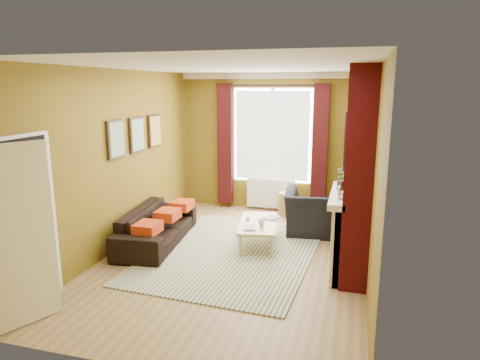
# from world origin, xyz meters

# --- Properties ---
(ground) EXTENTS (5.50, 5.50, 0.00)m
(ground) POSITION_xyz_m (0.00, 0.00, 0.00)
(ground) COLOR olive
(ground) RESTS_ON ground
(room_walls) EXTENTS (3.82, 5.54, 2.83)m
(room_walls) POSITION_xyz_m (0.63, 0.27, 1.38)
(room_walls) COLOR brown
(room_walls) RESTS_ON ground
(striped_rug) EXTENTS (2.60, 3.47, 0.02)m
(striped_rug) POSITION_xyz_m (-0.08, 0.18, 0.01)
(striped_rug) COLOR #374D98
(striped_rug) RESTS_ON ground
(sofa) EXTENTS (0.99, 2.08, 0.59)m
(sofa) POSITION_xyz_m (-1.42, 0.25, 0.29)
(sofa) COLOR black
(sofa) RESTS_ON ground
(armchair) EXTENTS (1.30, 1.17, 0.77)m
(armchair) POSITION_xyz_m (1.11, 1.44, 0.39)
(armchair) COLOR black
(armchair) RESTS_ON ground
(coffee_table) EXTENTS (0.78, 1.26, 0.39)m
(coffee_table) POSITION_xyz_m (0.21, 0.59, 0.35)
(coffee_table) COLOR tan
(coffee_table) RESTS_ON ground
(wicker_stool) EXTENTS (0.37, 0.37, 0.46)m
(wicker_stool) POSITION_xyz_m (0.39, 2.40, 0.23)
(wicker_stool) COLOR #A37646
(wicker_stool) RESTS_ON ground
(floor_lamp) EXTENTS (0.28, 0.28, 1.78)m
(floor_lamp) POSITION_xyz_m (1.55, 2.40, 1.40)
(floor_lamp) COLOR black
(floor_lamp) RESTS_ON ground
(book_a) EXTENTS (0.22, 0.27, 0.02)m
(book_a) POSITION_xyz_m (0.07, 0.23, 0.40)
(book_a) COLOR #999999
(book_a) RESTS_ON coffee_table
(book_b) EXTENTS (0.29, 0.32, 0.02)m
(book_b) POSITION_xyz_m (0.29, 0.90, 0.40)
(book_b) COLOR #999999
(book_b) RESTS_ON coffee_table
(mug) EXTENTS (0.12, 0.12, 0.10)m
(mug) POSITION_xyz_m (0.30, 0.42, 0.44)
(mug) COLOR #999999
(mug) RESTS_ON coffee_table
(tv_remote) EXTENTS (0.08, 0.17, 0.02)m
(tv_remote) POSITION_xyz_m (0.01, 0.71, 0.40)
(tv_remote) COLOR #27272A
(tv_remote) RESTS_ON coffee_table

